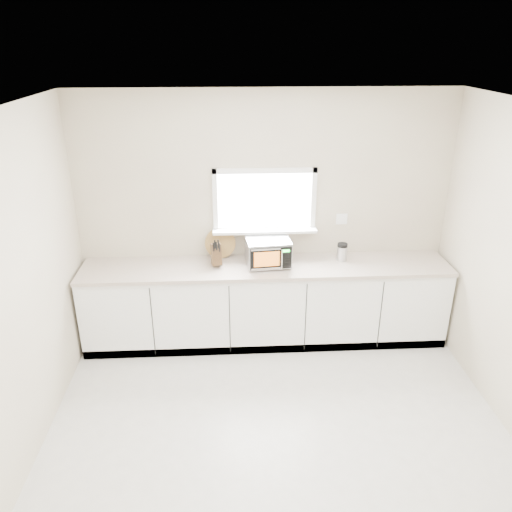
{
  "coord_description": "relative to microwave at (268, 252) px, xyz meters",
  "views": [
    {
      "loc": [
        -0.38,
        -3.11,
        3.14
      ],
      "look_at": [
        -0.12,
        1.55,
        1.09
      ],
      "focal_mm": 35.0,
      "sensor_mm": 36.0,
      "label": 1
    }
  ],
  "objects": [
    {
      "name": "countertop",
      "position": [
        -0.02,
        -0.01,
        -0.17
      ],
      "size": [
        3.92,
        0.64,
        0.04
      ],
      "primitive_type": "cube",
      "color": "beige",
      "rests_on": "cabinets"
    },
    {
      "name": "ground",
      "position": [
        -0.02,
        -1.7,
        -1.07
      ],
      "size": [
        4.0,
        4.0,
        0.0
      ],
      "primitive_type": "plane",
      "color": "beige",
      "rests_on": "ground"
    },
    {
      "name": "microwave",
      "position": [
        0.0,
        0.0,
        0.0
      ],
      "size": [
        0.48,
        0.39,
        0.29
      ],
      "rotation": [
        0.0,
        0.0,
        0.1
      ],
      "color": "black",
      "rests_on": "countertop"
    },
    {
      "name": "cabinets",
      "position": [
        -0.02,
        -0.0,
        -0.63
      ],
      "size": [
        3.92,
        0.6,
        0.88
      ],
      "primitive_type": "cube",
      "color": "white",
      "rests_on": "ground"
    },
    {
      "name": "cutting_board",
      "position": [
        -0.51,
        0.24,
        0.02
      ],
      "size": [
        0.33,
        0.08,
        0.33
      ],
      "primitive_type": "cylinder",
      "rotation": [
        1.4,
        0.0,
        0.0
      ],
      "color": "olive",
      "rests_on": "countertop"
    },
    {
      "name": "back_wall",
      "position": [
        -0.02,
        0.29,
        0.29
      ],
      "size": [
        4.0,
        0.17,
        2.7
      ],
      "color": "beige",
      "rests_on": "ground"
    },
    {
      "name": "coffee_grinder",
      "position": [
        0.81,
        0.08,
        -0.05
      ],
      "size": [
        0.12,
        0.12,
        0.2
      ],
      "rotation": [
        0.0,
        0.0,
        0.09
      ],
      "color": "#B8BBC0",
      "rests_on": "countertop"
    },
    {
      "name": "knife_block",
      "position": [
        -0.55,
        0.03,
        -0.02
      ],
      "size": [
        0.13,
        0.22,
        0.31
      ],
      "rotation": [
        0.0,
        0.0,
        0.14
      ],
      "color": "#4D341B",
      "rests_on": "countertop"
    }
  ]
}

